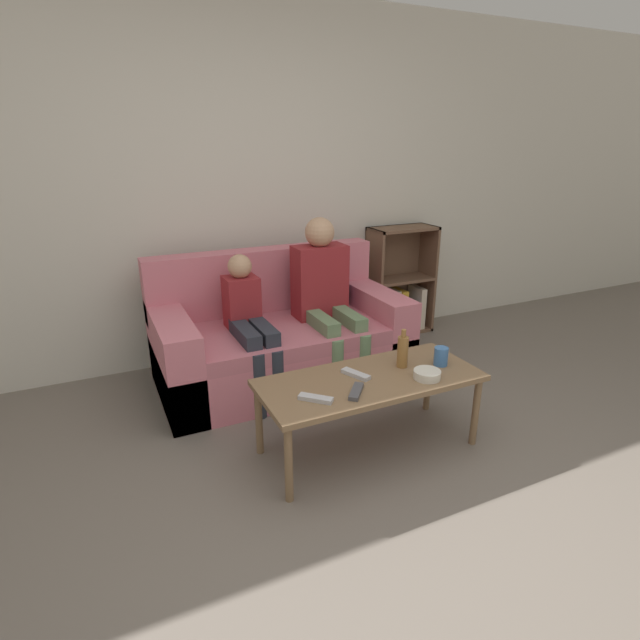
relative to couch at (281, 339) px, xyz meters
The scene contains 13 objects.
ground_plane 1.83m from the couch, 93.63° to the right, with size 22.00×22.00×0.00m, color #70665B.
wall_back 1.17m from the couch, 100.87° to the left, with size 12.00×0.06×2.60m.
couch is the anchor object (origin of this frame).
bookshelf 1.34m from the couch, 18.87° to the left, with size 0.58×0.28×0.94m.
coffee_table 1.06m from the couch, 83.85° to the right, with size 1.20×0.51×0.44m.
person_adult 0.48m from the couch, 16.07° to the right, with size 0.37×0.62×1.14m.
person_child 0.38m from the couch, 151.45° to the right, with size 0.22×0.62×0.93m.
cup_near 1.23m from the couch, 62.87° to the right, with size 0.08×0.08×0.10m.
tv_remote_0 1.01m from the couch, 87.07° to the right, with size 0.11×0.18×0.02m.
tv_remote_1 1.19m from the couch, 102.48° to the right, with size 0.16×0.15×0.02m.
tv_remote_2 1.18m from the couch, 92.03° to the right, with size 0.15×0.16×0.02m.
snack_bowl 1.25m from the couch, 72.16° to the right, with size 0.14×0.14×0.05m.
bottle 1.09m from the couch, 71.07° to the right, with size 0.06×0.06×0.22m.
Camera 1 is at (-1.04, -1.30, 1.63)m, focal length 28.00 mm.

